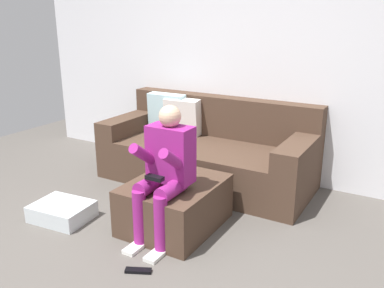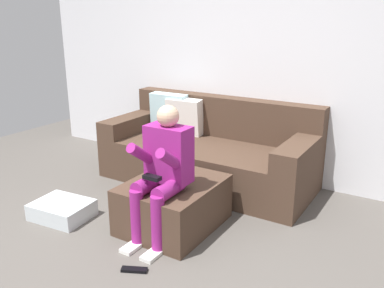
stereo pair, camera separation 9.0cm
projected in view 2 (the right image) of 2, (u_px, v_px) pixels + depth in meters
name	position (u px, v px, depth m)	size (l,w,h in m)	color
ground_plane	(104.00, 279.00, 2.74)	(7.31, 7.31, 0.00)	#544F49
wall_back	(253.00, 52.00, 4.25)	(5.62, 0.10, 2.66)	silver
couch_sectional	(208.00, 152.00, 4.32)	(2.20, 0.94, 0.86)	#473326
ottoman	(174.00, 204.00, 3.39)	(0.68, 0.83, 0.39)	#473326
person_seated	(162.00, 168.00, 3.10)	(0.35, 0.56, 1.06)	#8C1E72
storage_bin	(62.00, 210.00, 3.56)	(0.48, 0.38, 0.14)	silver
remote_near_ottoman	(134.00, 270.00, 2.82)	(0.18, 0.05, 0.02)	black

